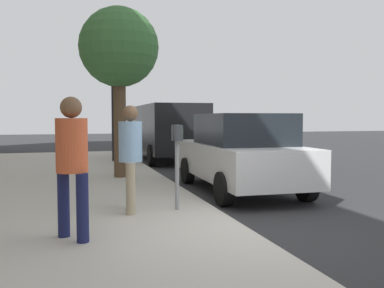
{
  "coord_description": "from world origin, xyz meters",
  "views": [
    {
      "loc": [
        -5.47,
        2.36,
        1.67
      ],
      "look_at": [
        1.48,
        0.32,
        1.22
      ],
      "focal_mm": 38.94,
      "sensor_mm": 36.0,
      "label": 1
    }
  ],
  "objects_px": {
    "pedestrian_bystander": "(72,156)",
    "parked_sedan_near": "(241,153)",
    "parking_meter": "(177,149)",
    "parked_van_far": "(168,129)",
    "traffic_signal": "(116,93)",
    "pedestrian_at_meter": "(130,150)",
    "street_tree": "(119,50)"
  },
  "relations": [
    {
      "from": "street_tree",
      "to": "traffic_signal",
      "type": "height_order",
      "value": "street_tree"
    },
    {
      "from": "parked_sedan_near",
      "to": "traffic_signal",
      "type": "height_order",
      "value": "traffic_signal"
    },
    {
      "from": "pedestrian_bystander",
      "to": "parked_sedan_near",
      "type": "height_order",
      "value": "pedestrian_bystander"
    },
    {
      "from": "parking_meter",
      "to": "parked_van_far",
      "type": "distance_m",
      "value": 9.46
    },
    {
      "from": "parking_meter",
      "to": "traffic_signal",
      "type": "xyz_separation_m",
      "value": [
        8.27,
        0.11,
        1.41
      ]
    },
    {
      "from": "pedestrian_bystander",
      "to": "parked_sedan_near",
      "type": "relative_size",
      "value": 0.4
    },
    {
      "from": "pedestrian_bystander",
      "to": "traffic_signal",
      "type": "bearing_deg",
      "value": 45.31
    },
    {
      "from": "parked_sedan_near",
      "to": "street_tree",
      "type": "distance_m",
      "value": 4.12
    },
    {
      "from": "pedestrian_at_meter",
      "to": "street_tree",
      "type": "distance_m",
      "value": 4.72
    },
    {
      "from": "parking_meter",
      "to": "parked_van_far",
      "type": "bearing_deg",
      "value": -12.28
    },
    {
      "from": "traffic_signal",
      "to": "pedestrian_bystander",
      "type": "bearing_deg",
      "value": 170.68
    },
    {
      "from": "parking_meter",
      "to": "pedestrian_bystander",
      "type": "xyz_separation_m",
      "value": [
        -1.29,
        1.68,
        0.04
      ]
    },
    {
      "from": "parked_van_far",
      "to": "traffic_signal",
      "type": "height_order",
      "value": "traffic_signal"
    },
    {
      "from": "street_tree",
      "to": "parked_van_far",
      "type": "bearing_deg",
      "value": -25.98
    },
    {
      "from": "pedestrian_bystander",
      "to": "parked_sedan_near",
      "type": "bearing_deg",
      "value": 6.69
    },
    {
      "from": "parked_sedan_near",
      "to": "parked_van_far",
      "type": "xyz_separation_m",
      "value": [
        7.2,
        -0.0,
        0.36
      ]
    },
    {
      "from": "parking_meter",
      "to": "parked_sedan_near",
      "type": "xyz_separation_m",
      "value": [
        2.04,
        -2.01,
        -0.27
      ]
    },
    {
      "from": "parked_sedan_near",
      "to": "street_tree",
      "type": "relative_size",
      "value": 1.03
    },
    {
      "from": "parking_meter",
      "to": "parked_sedan_near",
      "type": "relative_size",
      "value": 0.32
    },
    {
      "from": "parking_meter",
      "to": "pedestrian_at_meter",
      "type": "distance_m",
      "value": 0.77
    },
    {
      "from": "pedestrian_bystander",
      "to": "pedestrian_at_meter",
      "type": "bearing_deg",
      "value": 20.28
    },
    {
      "from": "pedestrian_bystander",
      "to": "parked_van_far",
      "type": "height_order",
      "value": "parked_van_far"
    },
    {
      "from": "parking_meter",
      "to": "pedestrian_bystander",
      "type": "bearing_deg",
      "value": 127.56
    },
    {
      "from": "pedestrian_at_meter",
      "to": "traffic_signal",
      "type": "xyz_separation_m",
      "value": [
        8.22,
        -0.65,
        1.41
      ]
    },
    {
      "from": "pedestrian_at_meter",
      "to": "parked_sedan_near",
      "type": "distance_m",
      "value": 3.42
    },
    {
      "from": "street_tree",
      "to": "pedestrian_bystander",
      "type": "bearing_deg",
      "value": 167.39
    },
    {
      "from": "pedestrian_at_meter",
      "to": "street_tree",
      "type": "xyz_separation_m",
      "value": [
        4.13,
        -0.31,
        2.26
      ]
    },
    {
      "from": "pedestrian_at_meter",
      "to": "traffic_signal",
      "type": "relative_size",
      "value": 0.48
    },
    {
      "from": "street_tree",
      "to": "traffic_signal",
      "type": "bearing_deg",
      "value": -4.82
    },
    {
      "from": "pedestrian_at_meter",
      "to": "street_tree",
      "type": "relative_size",
      "value": 0.4
    },
    {
      "from": "pedestrian_bystander",
      "to": "street_tree",
      "type": "relative_size",
      "value": 0.41
    },
    {
      "from": "pedestrian_bystander",
      "to": "street_tree",
      "type": "height_order",
      "value": "street_tree"
    }
  ]
}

